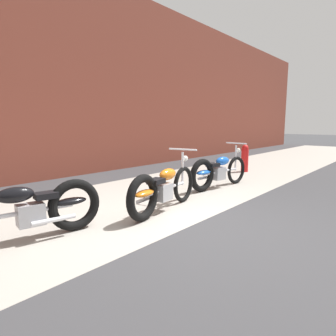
# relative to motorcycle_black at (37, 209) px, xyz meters

# --- Properties ---
(ground_plane) EXTENTS (80.00, 80.00, 0.00)m
(ground_plane) POSITION_rel_motorcycle_black_xyz_m (1.71, -1.23, -0.40)
(ground_plane) COLOR #38383A
(sidewalk_slab) EXTENTS (36.00, 3.50, 0.01)m
(sidewalk_slab) POSITION_rel_motorcycle_black_xyz_m (1.71, 0.52, -0.40)
(sidewalk_slab) COLOR #9E998E
(sidewalk_slab) RESTS_ON ground
(brick_building_wall) EXTENTS (36.00, 0.50, 5.63)m
(brick_building_wall) POSITION_rel_motorcycle_black_xyz_m (1.71, 3.97, 2.42)
(brick_building_wall) COLOR brown
(brick_building_wall) RESTS_ON ground
(motorcycle_black) EXTENTS (1.99, 0.69, 1.03)m
(motorcycle_black) POSITION_rel_motorcycle_black_xyz_m (0.00, 0.00, 0.00)
(motorcycle_black) COLOR black
(motorcycle_black) RESTS_ON ground
(motorcycle_orange) EXTENTS (2.00, 0.61, 1.03)m
(motorcycle_orange) POSITION_rel_motorcycle_black_xyz_m (1.87, -0.45, 0.00)
(motorcycle_orange) COLOR black
(motorcycle_orange) RESTS_ON ground
(motorcycle_blue) EXTENTS (2.00, 0.60, 1.03)m
(motorcycle_blue) POSITION_rel_motorcycle_black_xyz_m (4.08, -0.17, 0.00)
(motorcycle_blue) COLOR black
(motorcycle_blue) RESTS_ON ground
(fire_hydrant) EXTENTS (0.22, 0.22, 0.84)m
(fire_hydrant) POSITION_rel_motorcycle_black_xyz_m (6.70, 0.40, 0.03)
(fire_hydrant) COLOR red
(fire_hydrant) RESTS_ON ground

